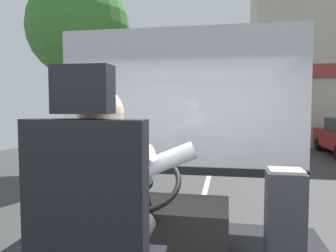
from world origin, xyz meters
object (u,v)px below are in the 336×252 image
object	(u,v)px
bus_driver	(106,198)
parked_car_white	(287,122)
steering_console	(158,225)
fare_box	(285,226)
parked_car_blue	(317,129)
driver_seat	(97,252)

from	to	relation	value
bus_driver	parked_car_white	xyz separation A→B (m)	(4.86, 23.48, -0.94)
bus_driver	steering_console	size ratio (longest dim) A/B	0.71
fare_box	parked_car_blue	world-z (taller)	fare_box
bus_driver	parked_car_white	distance (m)	23.99
bus_driver	fare_box	size ratio (longest dim) A/B	1.03
fare_box	steering_console	bearing A→B (deg)	164.50
steering_console	parked_car_white	distance (m)	22.90
driver_seat	steering_console	distance (m)	1.26
bus_driver	parked_car_white	world-z (taller)	bus_driver
bus_driver	steering_console	world-z (taller)	bus_driver
driver_seat	parked_car_white	world-z (taller)	driver_seat
bus_driver	parked_car_blue	bearing A→B (deg)	72.75
bus_driver	steering_console	distance (m)	1.23
bus_driver	parked_car_white	size ratio (longest dim) A/B	0.19
steering_console	parked_car_white	size ratio (longest dim) A/B	0.26
parked_car_blue	parked_car_white	xyz separation A→B (m)	(-0.33, 6.77, -0.05)
bus_driver	parked_car_blue	world-z (taller)	bus_driver
steering_console	parked_car_blue	xyz separation A→B (m)	(5.19, 15.60, -0.35)
fare_box	parked_car_blue	xyz separation A→B (m)	(4.27, 15.85, -0.50)
fare_box	parked_car_white	distance (m)	22.98
driver_seat	bus_driver	size ratio (longest dim) A/B	1.70
bus_driver	fare_box	xyz separation A→B (m)	(0.91, 0.85, -0.39)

